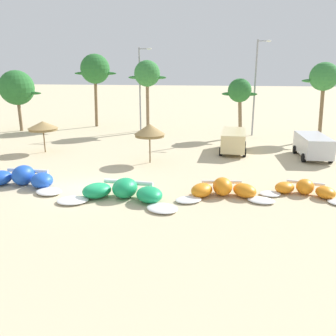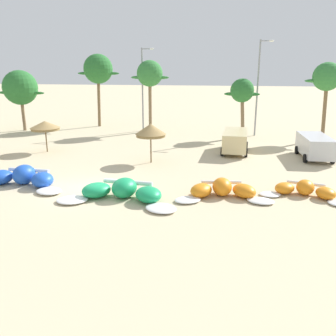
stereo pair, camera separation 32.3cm
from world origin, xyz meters
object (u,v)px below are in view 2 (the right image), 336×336
object	(u,v)px
palm_leftmost	(20,88)
palm_left_of_gap	(150,75)
kite_left	(21,178)
palm_center_left	(242,92)
parked_van	(315,145)
palm_center_right	(327,78)
kite_left_of_center	(122,192)
kite_center	(223,190)
kite_right_of_center	(305,190)
lamppost_west_center	(259,84)
beach_umbrella_middle	(45,126)
lamppost_west	(143,86)
beach_umbrella_near_palms	(151,130)
palm_left	(98,70)
parked_car_second	(235,140)

from	to	relation	value
palm_leftmost	palm_left_of_gap	bearing A→B (deg)	6.54
kite_left	palm_center_left	bearing A→B (deg)	53.67
parked_van	palm_center_left	xyz separation A→B (m)	(-5.69, 8.33, 3.63)
kite_left	palm_leftmost	bearing A→B (deg)	120.31
palm_center_right	kite_left_of_center	bearing A→B (deg)	-126.66
kite_center	palm_center_right	bearing A→B (deg)	63.29
kite_right_of_center	lamppost_west_center	size ratio (longest dim) A/B	0.50
kite_right_of_center	palm_center_left	distance (m)	18.59
palm_left_of_gap	palm_leftmost	bearing A→B (deg)	-173.46
kite_center	beach_umbrella_middle	size ratio (longest dim) A/B	2.11
kite_right_of_center	beach_umbrella_middle	size ratio (longest dim) A/B	1.84
kite_left_of_center	lamppost_west	xyz separation A→B (m)	(-3.98, 22.08, 4.69)
parked_van	palm_center_right	bearing A→B (deg)	74.06
palm_leftmost	palm_center_right	xyz separation A→B (m)	(32.89, 0.06, 1.26)
kite_right_of_center	palm_left_of_gap	bearing A→B (deg)	124.25
beach_umbrella_near_palms	palm_left	bearing A→B (deg)	121.40
kite_left	lamppost_west	distance (m)	21.52
palm_leftmost	palm_center_right	world-z (taller)	palm_center_right
parked_van	beach_umbrella_middle	bearing A→B (deg)	-176.22
palm_leftmost	palm_left	bearing A→B (deg)	29.54
kite_left_of_center	palm_center_left	xyz separation A→B (m)	(6.89, 20.01, 4.30)
kite_left_of_center	parked_car_second	xyz separation A→B (m)	(6.30, 12.84, 0.67)
parked_car_second	palm_left	size ratio (longest dim) A/B	0.56
parked_car_second	kite_center	bearing A→B (deg)	-93.90
beach_umbrella_middle	lamppost_west	xyz separation A→B (m)	(5.88, 11.88, 2.82)
palm_center_right	kite_center	bearing A→B (deg)	-116.71
kite_left	palm_center_right	bearing A→B (deg)	40.78
palm_left	palm_center_left	bearing A→B (deg)	-14.77
beach_umbrella_middle	lamppost_west_center	world-z (taller)	lamppost_west_center
parked_car_second	palm_center_left	distance (m)	8.06
lamppost_west_center	kite_left	bearing A→B (deg)	-127.86
kite_center	kite_right_of_center	bearing A→B (deg)	11.48
kite_center	beach_umbrella_middle	world-z (taller)	beach_umbrella_middle
parked_car_second	palm_leftmost	bearing A→B (deg)	163.30
palm_left_of_gap	palm_center_right	world-z (taller)	palm_left_of_gap
kite_center	kite_right_of_center	xyz separation A→B (m)	(4.63, 0.94, -0.05)
parked_van	palm_center_left	bearing A→B (deg)	124.34
kite_left_of_center	kite_right_of_center	xyz separation A→B (m)	(10.15, 2.24, -0.09)
beach_umbrella_near_palms	kite_left	bearing A→B (deg)	-134.65
kite_center	beach_umbrella_near_palms	bearing A→B (deg)	129.57
kite_right_of_center	kite_left	bearing A→B (deg)	-176.75
kite_left_of_center	parked_car_second	world-z (taller)	parked_car_second
parked_van	palm_leftmost	xyz separation A→B (m)	(-30.47, 8.41, 3.77)
parked_car_second	palm_center_left	xyz separation A→B (m)	(0.59, 7.18, 3.63)
palm_center_right	lamppost_west_center	world-z (taller)	lamppost_west_center
palm_left	beach_umbrella_near_palms	bearing A→B (deg)	-58.60
kite_left_of_center	parked_van	bearing A→B (deg)	42.89
kite_left	palm_center_left	size ratio (longest dim) A/B	1.10
kite_left_of_center	lamppost_west	bearing A→B (deg)	100.21
kite_right_of_center	parked_van	bearing A→B (deg)	75.54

